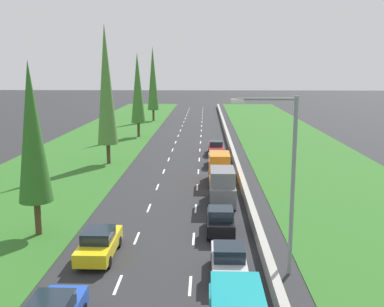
% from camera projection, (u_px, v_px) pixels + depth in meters
% --- Properties ---
extents(ground_plane, '(300.00, 300.00, 0.00)m').
position_uv_depth(ground_plane, '(187.00, 146.00, 59.80)').
color(ground_plane, '#28282B').
rests_on(ground_plane, ground).
extents(grass_verge_left, '(14.00, 140.00, 0.04)m').
position_uv_depth(grass_verge_left, '(93.00, 145.00, 60.18)').
color(grass_verge_left, '#2D6623').
rests_on(grass_verge_left, ground).
extents(grass_verge_right, '(14.00, 140.00, 0.04)m').
position_uv_depth(grass_verge_right, '(295.00, 146.00, 59.37)').
color(grass_verge_right, '#2D6623').
rests_on(grass_verge_right, ground).
extents(median_barrier, '(0.44, 120.00, 0.85)m').
position_uv_depth(median_barrier, '(230.00, 143.00, 59.55)').
color(median_barrier, '#9E9B93').
rests_on(median_barrier, ground).
extents(lane_markings, '(3.64, 116.00, 0.01)m').
position_uv_depth(lane_markings, '(187.00, 146.00, 59.80)').
color(lane_markings, white).
rests_on(lane_markings, ground).
extents(silver_hatchback_right_lane, '(1.74, 3.90, 1.72)m').
position_uv_depth(silver_hatchback_right_lane, '(229.00, 261.00, 22.31)').
color(silver_hatchback_right_lane, silver).
rests_on(silver_hatchback_right_lane, ground).
extents(black_hatchback_right_lane, '(1.74, 3.90, 1.72)m').
position_uv_depth(black_hatchback_right_lane, '(220.00, 221.00, 28.15)').
color(black_hatchback_right_lane, black).
rests_on(black_hatchback_right_lane, ground).
extents(grey_van_right_lane, '(1.96, 4.90, 2.82)m').
position_uv_depth(grey_van_right_lane, '(222.00, 187.00, 34.00)').
color(grey_van_right_lane, slate).
rests_on(grey_van_right_lane, ground).
extents(orange_van_right_lane, '(1.96, 4.90, 2.82)m').
position_uv_depth(orange_van_right_lane, '(219.00, 168.00, 40.16)').
color(orange_van_right_lane, orange).
rests_on(orange_van_right_lane, ground).
extents(grey_hatchback_right_lane, '(1.74, 3.90, 1.72)m').
position_uv_depth(grey_hatchback_right_lane, '(216.00, 158.00, 47.58)').
color(grey_hatchback_right_lane, slate).
rests_on(grey_hatchback_right_lane, ground).
extents(red_sedan_right_lane, '(1.82, 4.50, 1.64)m').
position_uv_depth(red_sedan_right_lane, '(216.00, 147.00, 54.05)').
color(red_sedan_right_lane, red).
rests_on(red_sedan_right_lane, ground).
extents(yellow_sedan_left_lane, '(1.82, 4.50, 1.64)m').
position_uv_depth(yellow_sedan_left_lane, '(99.00, 243.00, 24.59)').
color(yellow_sedan_left_lane, yellow).
rests_on(yellow_sedan_left_lane, ground).
extents(poplar_tree_second, '(2.07, 2.07, 10.80)m').
position_uv_depth(poplar_tree_second, '(32.00, 133.00, 26.84)').
color(poplar_tree_second, '#4C3823').
rests_on(poplar_tree_second, ground).
extents(poplar_tree_third, '(2.17, 2.17, 14.91)m').
position_uv_depth(poplar_tree_third, '(106.00, 85.00, 47.19)').
color(poplar_tree_third, '#4C3823').
rests_on(poplar_tree_third, ground).
extents(poplar_tree_fourth, '(2.11, 2.11, 12.54)m').
position_uv_depth(poplar_tree_fourth, '(138.00, 88.00, 66.32)').
color(poplar_tree_fourth, '#4C3823').
rests_on(poplar_tree_fourth, ground).
extents(poplar_tree_fifth, '(2.16, 2.16, 14.37)m').
position_uv_depth(poplar_tree_fifth, '(153.00, 79.00, 86.31)').
color(poplar_tree_fifth, '#4C3823').
rests_on(poplar_tree_fifth, ground).
extents(street_light_mast, '(3.20, 0.28, 9.00)m').
position_uv_depth(street_light_mast, '(286.00, 174.00, 21.77)').
color(street_light_mast, gray).
rests_on(street_light_mast, ground).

